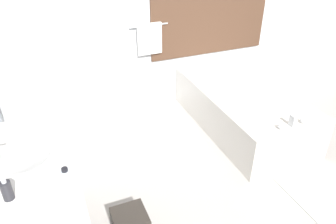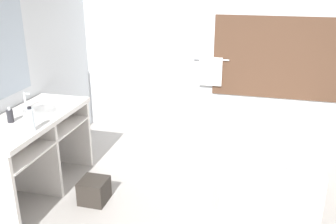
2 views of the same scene
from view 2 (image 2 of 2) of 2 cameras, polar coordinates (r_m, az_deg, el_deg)
The scene contains 7 objects.
wall_back_with_blinds at distance 5.26m, azimuth 10.28°, elevation 9.93°, with size 7.40×0.13×2.70m.
vanity_counter at distance 4.16m, azimuth -19.84°, elevation -3.60°, with size 0.65×1.50×0.90m.
sink_faucet at distance 4.30m, azimuth -20.91°, elevation 1.64°, with size 0.09×0.04×0.18m.
bathtub at distance 4.64m, azimuth 15.38°, elevation -5.82°, with size 0.98×1.88×0.63m.
water_bottle_1 at distance 3.64m, azimuth -20.18°, elevation -1.12°, with size 0.06×0.06×0.24m.
soap_dispenser at distance 3.96m, azimuth -22.92°, elevation -0.53°, with size 0.06×0.06×0.15m.
waste_bin at distance 4.08m, azimuth -11.19°, elevation -11.66°, with size 0.28×0.28×0.25m.
Camera 2 is at (0.40, -2.94, 2.26)m, focal length 40.00 mm.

